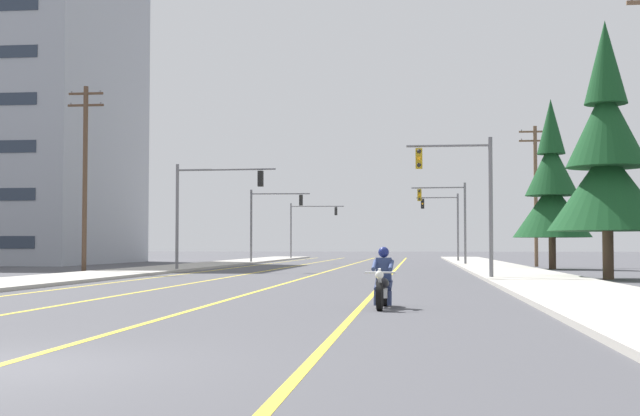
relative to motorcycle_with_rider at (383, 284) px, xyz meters
The scene contains 17 objects.
lane_stripe_center 34.74m from the motorcycle_with_rider, 97.21° to the left, with size 0.16×100.00×0.01m, color yellow.
lane_stripe_left 35.39m from the motorcycle_with_rider, 103.12° to the left, with size 0.16×100.00×0.01m, color yellow.
lane_stripe_right 34.47m from the motorcycle_with_rider, 90.90° to the left, with size 0.16×100.00×0.01m, color yellow.
lane_stripe_far_left 36.28m from the motorcycle_with_rider, 108.17° to the left, with size 0.16×100.00×0.01m, color yellow.
sidewalk_kerb_right 30.03m from the motorcycle_with_rider, 78.84° to the left, with size 4.40×110.00×0.14m, color #ADA89E.
sidewalk_kerb_left 32.87m from the motorcycle_with_rider, 116.30° to the left, with size 4.40×110.00×0.14m, color #ADA89E.
motorcycle_with_rider is the anchor object (origin of this frame).
traffic_signal_near_right 17.82m from the motorcycle_with_rider, 80.23° to the left, with size 3.72×0.37×6.20m.
traffic_signal_near_left 30.21m from the motorcycle_with_rider, 112.04° to the left, with size 5.90×0.47×6.20m.
traffic_signal_mid_right 44.85m from the motorcycle_with_rider, 85.85° to the left, with size 4.07×0.44×6.20m.
traffic_signal_mid_left 52.31m from the motorcycle_with_rider, 102.91° to the left, with size 5.04×0.54×6.20m.
traffic_signal_far_right 58.43m from the motorcycle_with_rider, 86.64° to the left, with size 3.82×0.40×6.20m.
traffic_signal_far_left 75.20m from the motorcycle_with_rider, 98.74° to the left, with size 5.99×0.53×6.20m.
utility_pole_left_near 30.77m from the motorcycle_with_rider, 124.86° to the left, with size 2.04×0.26×10.29m.
utility_pole_right_far 42.82m from the motorcycle_with_rider, 77.57° to the left, with size 2.26×0.26×9.97m.
conifer_tree_right_verge_near 21.11m from the motorcycle_with_rider, 63.63° to the left, with size 5.22×5.22×11.49m.
conifer_tree_right_verge_far 36.45m from the motorcycle_with_rider, 75.17° to the left, with size 4.90×4.90×10.79m.
Camera 1 is at (5.20, -10.05, 1.49)m, focal length 48.38 mm.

